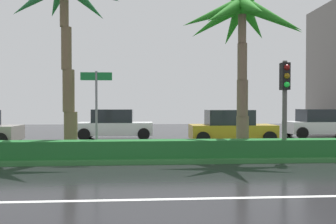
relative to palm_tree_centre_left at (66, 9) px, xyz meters
The scene contains 11 objects.
ground_plane 6.44m from the palm_tree_centre_left, 24.54° to the left, with size 90.00×42.00×0.10m, color black.
near_lane_divider_stripe 8.41m from the palm_tree_centre_left, 61.94° to the right, with size 81.00×0.14×0.01m, color white.
median_strip 6.19m from the palm_tree_centre_left, ahead, with size 85.50×4.00×0.15m, color #2D6B33.
median_hedge 5.95m from the palm_tree_centre_left, 18.95° to the right, with size 76.50×0.70×0.60m.
palm_tree_centre_left is the anchor object (origin of this frame).
palm_tree_centre 6.53m from the palm_tree_centre_left, ahead, with size 4.78×4.75×6.08m.
traffic_signal_median_right 8.44m from the palm_tree_centre_left, ahead, with size 0.28×0.43×3.38m.
street_name_sign 3.65m from the palm_tree_centre_left, 27.78° to the right, with size 1.10×0.08×3.00m.
car_in_traffic_second 8.54m from the palm_tree_centre_left, 81.31° to the left, with size 4.30×2.02×1.72m.
car_in_traffic_third 9.68m from the palm_tree_centre_left, 30.93° to the left, with size 4.30×2.02×1.72m.
car_in_traffic_fourth 16.19m from the palm_tree_centre_left, 28.21° to the left, with size 4.30×2.02×1.72m.
Camera 1 is at (-0.09, -4.81, 1.94)m, focal length 35.52 mm.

